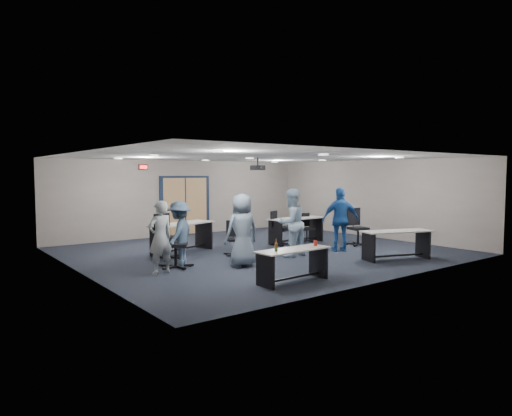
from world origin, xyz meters
TOP-DOWN VIEW (x-y plane):
  - floor at (0.00, 0.00)m, footprint 10.00×10.00m
  - back_wall at (0.00, 4.50)m, footprint 10.00×0.04m
  - front_wall at (0.00, -4.50)m, footprint 10.00×0.04m
  - left_wall at (-5.00, 0.00)m, footprint 0.04×9.00m
  - right_wall at (5.00, 0.00)m, footprint 0.04×9.00m
  - ceiling at (0.00, 0.00)m, footprint 10.00×9.00m
  - double_door at (0.00, 4.46)m, footprint 2.00×0.07m
  - exit_sign at (-1.60, 4.44)m, footprint 0.32×0.07m
  - ceiling_projector at (0.30, 0.50)m, footprint 0.35×0.32m
  - ceiling_can_lights at (0.00, 0.25)m, footprint 6.24×5.74m
  - table_front_left at (-1.77, -3.41)m, footprint 1.70×0.62m
  - table_front_right at (2.03, -3.16)m, footprint 1.95×1.19m
  - table_back_left at (-1.90, 1.11)m, footprint 2.17×1.32m
  - table_back_right at (1.90, 0.55)m, footprint 2.01×0.69m
  - chair_back_a at (-2.65, 0.49)m, footprint 0.90×0.90m
  - chair_back_b at (-0.97, -0.15)m, footprint 0.76×0.76m
  - chair_back_c at (1.22, 0.54)m, footprint 0.90×0.90m
  - chair_back_d at (2.36, 0.54)m, footprint 0.71×0.71m
  - chair_loose_left at (-3.03, -0.69)m, footprint 1.05×1.05m
  - chair_loose_right at (3.07, -1.01)m, footprint 0.86×0.86m
  - person_gray at (-3.60, -1.06)m, footprint 0.63×0.45m
  - person_plaid at (-1.69, -1.49)m, footprint 0.91×0.64m
  - person_lightblue at (0.14, -1.19)m, footprint 0.90×0.72m
  - person_navy at (1.83, -1.41)m, footprint 1.15×0.92m
  - person_back at (-2.90, -0.63)m, footprint 1.16×1.10m

SIDE VIEW (x-z plane):
  - floor at x=0.00m, z-range 0.00..0.00m
  - chair_back_d at x=2.36m, z-range 0.00..0.93m
  - chair_back_b at x=-0.97m, z-range 0.00..0.94m
  - table_front_left at x=-1.77m, z-range 0.01..0.94m
  - table_front_right at x=2.03m, z-range 0.14..0.89m
  - chair_back_c at x=1.22m, z-range 0.00..1.06m
  - table_back_right at x=1.90m, z-range 0.15..0.96m
  - table_back_left at x=-1.90m, z-range 0.15..0.99m
  - chair_loose_right at x=3.07m, z-range 0.00..1.16m
  - chair_back_a at x=-2.65m, z-range 0.00..1.18m
  - chair_loose_left at x=-3.03m, z-range 0.00..1.21m
  - person_back at x=-2.90m, z-range 0.00..1.58m
  - person_gray at x=-3.60m, z-range 0.00..1.63m
  - person_plaid at x=-1.69m, z-range 0.00..1.75m
  - person_lightblue at x=0.14m, z-range 0.00..1.82m
  - person_navy at x=1.83m, z-range 0.00..1.83m
  - double_door at x=0.00m, z-range -0.05..2.15m
  - back_wall at x=0.00m, z-range 0.00..2.70m
  - front_wall at x=0.00m, z-range 0.00..2.70m
  - left_wall at x=-5.00m, z-range 0.00..2.70m
  - right_wall at x=5.00m, z-range 0.00..2.70m
  - ceiling_projector at x=0.30m, z-range 2.22..2.59m
  - exit_sign at x=-1.60m, z-range 2.36..2.54m
  - ceiling_can_lights at x=0.00m, z-range 2.66..2.68m
  - ceiling at x=0.00m, z-range 2.68..2.72m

